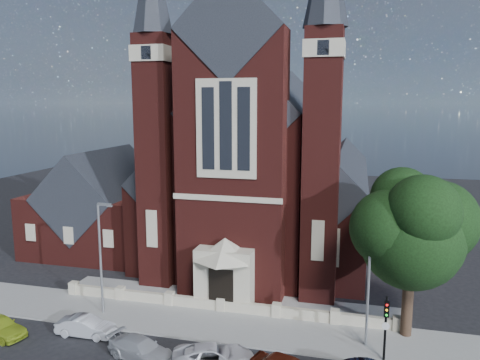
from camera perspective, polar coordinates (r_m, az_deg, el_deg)
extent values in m
plane|color=black|center=(42.49, 1.06, -11.02)|extent=(120.00, 120.00, 0.00)
cube|color=gray|center=(33.19, -3.32, -17.13)|extent=(60.00, 5.00, 0.12)
cube|color=gray|center=(36.66, -1.36, -14.45)|extent=(26.00, 3.00, 0.14)
cube|color=#B0A98C|center=(34.91, -2.28, -15.73)|extent=(24.00, 0.40, 0.90)
cube|color=#4A1713|center=(50.23, 3.71, 0.40)|extent=(10.00, 30.00, 14.00)
cube|color=black|center=(49.63, 3.80, 8.41)|extent=(10.00, 30.20, 10.00)
cube|color=#4A1713|center=(51.73, -4.73, -2.73)|extent=(5.00, 26.00, 8.00)
cube|color=#4A1713|center=(49.00, 12.12, -3.59)|extent=(5.00, 26.00, 8.00)
cube|color=black|center=(51.04, -4.79, 1.67)|extent=(5.01, 26.20, 5.01)
cube|color=black|center=(48.28, 12.28, 1.05)|extent=(5.01, 26.20, 5.01)
cube|color=#4A1713|center=(34.84, -0.98, 1.44)|extent=(8.00, 3.00, 20.00)
cube|color=black|center=(34.90, -1.03, 17.93)|extent=(8.00, 3.20, 8.00)
cube|color=#B0A98C|center=(33.06, -1.71, 6.24)|extent=(4.40, 0.15, 7.00)
cube|color=black|center=(32.98, -1.74, 6.58)|extent=(0.90, 0.08, 6.20)
cube|color=#B0A98C|center=(34.93, -1.83, -11.79)|extent=(4.20, 2.00, 4.40)
cube|color=black|center=(34.22, -2.33, -13.34)|extent=(1.80, 0.12, 3.20)
cone|color=#B0A98C|center=(34.20, -1.85, -8.35)|extent=(4.60, 4.60, 1.60)
cube|color=#4A1713|center=(37.98, -10.08, 1.95)|extent=(2.60, 2.60, 20.00)
cube|color=#B0A98C|center=(37.85, -10.46, 14.82)|extent=(2.80, 2.80, 1.20)
cube|color=#4A1713|center=(34.71, 9.87, 1.27)|extent=(2.60, 2.60, 20.00)
cube|color=#B0A98C|center=(34.57, 10.28, 15.36)|extent=(2.80, 2.80, 1.20)
cube|color=#4A1713|center=(50.16, -16.24, -4.63)|extent=(12.00, 12.00, 6.00)
cube|color=black|center=(49.54, -16.40, -1.26)|extent=(8.49, 12.20, 8.49)
cylinder|color=black|center=(32.39, 19.76, -13.53)|extent=(0.70, 0.70, 5.00)
sphere|color=black|center=(31.09, 20.17, -6.71)|extent=(6.40, 6.40, 6.40)
sphere|color=black|center=(29.50, 21.39, -3.62)|extent=(4.40, 4.40, 4.40)
cylinder|color=gray|center=(34.37, -16.64, -9.36)|extent=(0.16, 0.16, 8.00)
cube|color=gray|center=(33.08, -16.21, -2.88)|extent=(1.00, 0.15, 0.18)
cube|color=gray|center=(32.90, -15.61, -3.06)|extent=(0.35, 0.22, 0.12)
cylinder|color=gray|center=(29.81, 15.38, -12.23)|extent=(0.16, 0.16, 8.00)
cube|color=gray|center=(28.62, 16.73, -4.78)|extent=(1.00, 0.15, 0.18)
cube|color=gray|center=(28.67, 17.52, -4.97)|extent=(0.35, 0.22, 0.12)
cylinder|color=black|center=(29.28, 17.29, -17.00)|extent=(0.14, 0.14, 4.00)
cube|color=black|center=(28.60, 17.44, -14.80)|extent=(0.28, 0.22, 0.90)
sphere|color=red|center=(28.36, 17.48, -14.35)|extent=(0.14, 0.14, 0.14)
sphere|color=#CC8C0C|center=(28.48, 17.45, -14.90)|extent=(0.14, 0.14, 0.14)
sphere|color=#0C9919|center=(28.60, 17.42, -15.45)|extent=(0.14, 0.14, 0.14)
imported|color=#B1B4B9|center=(32.97, -18.29, -16.59)|extent=(3.83, 1.41, 1.25)
imported|color=#A3A5AA|center=(29.56, -12.00, -19.52)|extent=(4.61, 2.94, 1.24)
imported|color=silver|center=(28.30, -3.25, -20.66)|extent=(5.09, 3.49, 1.29)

